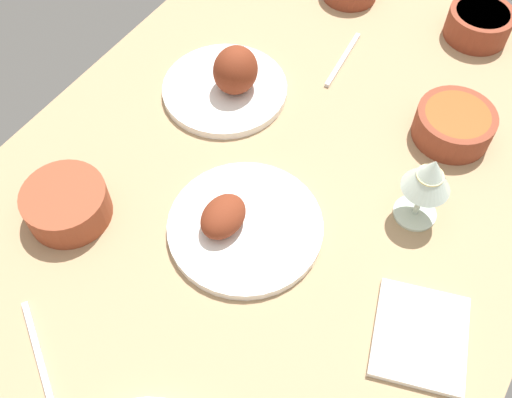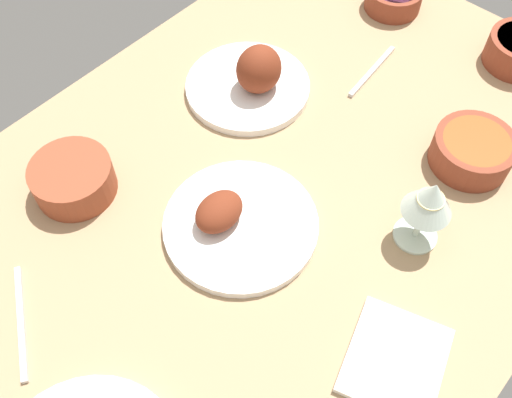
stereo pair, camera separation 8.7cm
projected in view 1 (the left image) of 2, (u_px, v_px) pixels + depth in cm
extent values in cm
cube|color=tan|center=(256.00, 212.00, 97.68)|extent=(140.00, 90.00, 4.00)
cylinder|color=white|center=(225.00, 89.00, 109.87)|extent=(23.48, 23.48, 1.60)
ellipsoid|color=maroon|center=(235.00, 70.00, 105.57)|extent=(8.72, 7.97, 9.22)
cylinder|color=white|center=(245.00, 227.00, 92.81)|extent=(24.84, 24.84, 1.60)
ellipsoid|color=maroon|center=(223.00, 216.00, 90.21)|extent=(8.43, 6.36, 5.06)
cylinder|color=brown|center=(479.00, 24.00, 117.14)|extent=(12.84, 12.84, 5.92)
cylinder|color=#D6BC70|center=(483.00, 14.00, 115.10)|extent=(10.53, 10.53, 1.00)
cylinder|color=brown|center=(67.00, 204.00, 92.68)|extent=(13.50, 13.50, 5.88)
cylinder|color=#DBCC7A|center=(63.00, 195.00, 90.67)|extent=(11.07, 11.07, 1.00)
cylinder|color=brown|center=(454.00, 125.00, 102.22)|extent=(13.78, 13.78, 5.63)
cylinder|color=brown|center=(458.00, 116.00, 100.30)|extent=(11.30, 11.30, 1.00)
cylinder|color=silver|center=(415.00, 213.00, 94.95)|extent=(7.00, 7.00, 0.50)
cylinder|color=silver|center=(420.00, 200.00, 91.85)|extent=(1.00, 1.00, 7.00)
cone|color=silver|center=(431.00, 175.00, 86.26)|extent=(7.60, 7.60, 6.50)
cylinder|color=beige|center=(428.00, 180.00, 87.46)|extent=(4.18, 4.18, 2.80)
cube|color=white|center=(420.00, 336.00, 82.84)|extent=(18.12, 16.90, 1.20)
cube|color=silver|center=(40.00, 358.00, 81.27)|extent=(10.47, 15.83, 0.80)
cube|color=silver|center=(343.00, 59.00, 115.01)|extent=(16.37, 2.40, 0.80)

